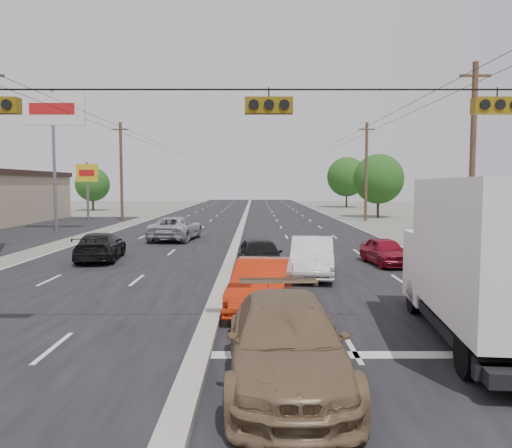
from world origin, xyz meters
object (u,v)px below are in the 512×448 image
(utility_pole_right_c, at_px, (366,171))
(pole_sign_billboard, at_px, (53,118))
(tan_sedan, at_px, (286,343))
(oncoming_near, at_px, (100,247))
(utility_pole_left_c, at_px, (121,171))
(red_sedan, at_px, (262,285))
(queue_car_e, at_px, (385,252))
(tree_right_mid, at_px, (378,179))
(tree_right_far, at_px, (347,177))
(oncoming_far, at_px, (176,229))
(queue_car_d, at_px, (485,268))
(queue_car_a, at_px, (260,255))
(pole_sign_far, at_px, (87,178))
(queue_car_b, at_px, (312,257))
(utility_pole_right_b, at_px, (473,158))
(tree_left_far, at_px, (93,184))
(box_truck, at_px, (492,260))

(utility_pole_right_c, relative_size, pole_sign_billboard, 0.91)
(utility_pole_right_c, bearing_deg, tan_sedan, -104.31)
(oncoming_near, bearing_deg, utility_pole_left_c, -83.48)
(red_sedan, distance_m, queue_car_e, 10.04)
(utility_pole_right_c, distance_m, tree_right_mid, 5.64)
(utility_pole_left_c, height_order, tree_right_far, utility_pole_left_c)
(pole_sign_billboard, xyz_separation_m, oncoming_far, (10.39, -5.91, -8.08))
(queue_car_d, xyz_separation_m, oncoming_far, (-13.71, 15.18, 0.10))
(queue_car_a, bearing_deg, pole_sign_far, 113.14)
(tree_right_far, xyz_separation_m, queue_car_b, (-12.50, -61.05, -4.17))
(utility_pole_right_b, bearing_deg, oncoming_far, 156.88)
(tan_sedan, bearing_deg, pole_sign_far, 112.00)
(tan_sedan, bearing_deg, utility_pole_left_c, 107.83)
(pole_sign_billboard, height_order, tree_right_mid, pole_sign_billboard)
(tree_left_far, bearing_deg, tan_sedan, -69.02)
(tree_right_mid, height_order, red_sedan, tree_right_mid)
(pole_sign_billboard, height_order, tan_sedan, pole_sign_billboard)
(tree_right_far, distance_m, queue_car_b, 62.46)
(utility_pole_left_c, bearing_deg, red_sedan, -69.12)
(pole_sign_far, bearing_deg, utility_pole_right_c, 0.00)
(tree_right_mid, bearing_deg, utility_pole_right_b, -94.76)
(pole_sign_far, relative_size, tree_left_far, 0.98)
(box_truck, bearing_deg, tree_right_mid, 85.61)
(tree_right_mid, distance_m, tree_right_far, 25.03)
(red_sedan, bearing_deg, tree_right_mid, 79.55)
(tan_sedan, relative_size, queue_car_a, 1.24)
(utility_pole_right_c, bearing_deg, tree_left_far, 149.90)
(tree_right_far, relative_size, queue_car_a, 1.89)
(queue_car_d, bearing_deg, tan_sedan, -130.87)
(utility_pole_right_b, bearing_deg, utility_pole_left_c, 135.00)
(oncoming_far, bearing_deg, tan_sedan, 110.42)
(tree_left_far, bearing_deg, utility_pole_right_c, -30.10)
(tree_right_far, bearing_deg, tan_sedan, -101.17)
(utility_pole_right_b, bearing_deg, red_sedan, -134.14)
(tree_right_far, bearing_deg, pole_sign_billboard, -125.99)
(box_truck, distance_m, tan_sedan, 5.58)
(utility_pole_left_c, xyz_separation_m, utility_pole_right_c, (25.00, 0.00, 0.00))
(queue_car_e, bearing_deg, tree_right_mid, 69.38)
(tree_right_far, height_order, oncoming_far, tree_right_far)
(tree_right_far, height_order, tan_sedan, tree_right_far)
(utility_pole_right_c, distance_m, oncoming_far, 24.81)
(tan_sedan, bearing_deg, queue_car_d, 47.86)
(queue_car_b, distance_m, oncoming_far, 15.19)
(queue_car_e, bearing_deg, red_sedan, -132.73)
(pole_sign_billboard, xyz_separation_m, oncoming_near, (8.09, -14.80, -8.18))
(tree_right_mid, bearing_deg, utility_pole_left_c, -169.70)
(tree_right_mid, bearing_deg, queue_car_e, -103.20)
(utility_pole_right_b, height_order, tree_left_far, utility_pole_right_b)
(oncoming_far, bearing_deg, utility_pole_right_c, -126.17)
(utility_pole_left_c, height_order, pole_sign_billboard, pole_sign_billboard)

